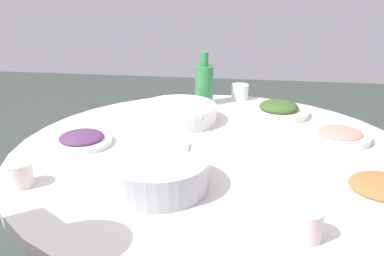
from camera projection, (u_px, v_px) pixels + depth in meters
round_dining_table at (213, 170)px, 1.39m from camera, size 1.32×1.32×0.72m
rice_bowl at (158, 173)px, 1.11m from camera, size 0.27×0.27×0.09m
soup_bowl at (179, 114)px, 1.61m from camera, size 0.29×0.29×0.07m
dish_shrimp at (340, 135)px, 1.44m from camera, size 0.21×0.21×0.04m
dish_stirfry at (381, 190)px, 1.07m from camera, size 0.24×0.24×0.05m
dish_greens at (279, 110)px, 1.69m from camera, size 0.24×0.24×0.06m
dish_eggplant at (82, 139)px, 1.40m from camera, size 0.20×0.20×0.04m
green_bottle at (204, 84)px, 1.81m from camera, size 0.08×0.08×0.23m
tea_cup_near at (19, 174)px, 1.12m from camera, size 0.07×0.07×0.07m
tea_cup_far at (306, 224)px, 0.89m from camera, size 0.07×0.07×0.07m
tea_cup_side at (240, 92)px, 1.90m from camera, size 0.08×0.08×0.07m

